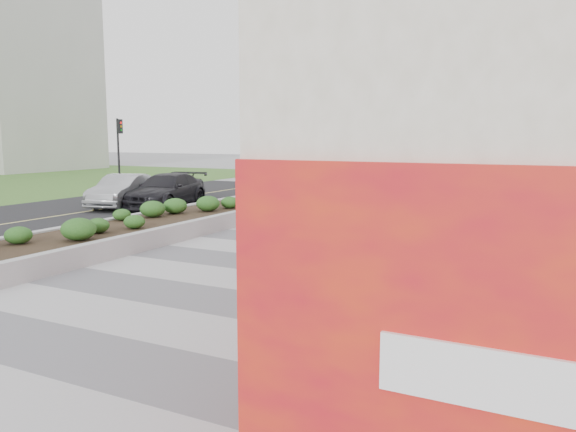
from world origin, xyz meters
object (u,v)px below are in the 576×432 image
skateboarder (253,229)px  car_dark (166,191)px  planter (155,223)px  car_silver (123,191)px  traffic_signal_near (266,145)px  traffic_signal_far (119,144)px

skateboarder → car_dark: car_dark is taller
planter → car_silver: bearing=140.2°
traffic_signal_near → car_dark: traffic_signal_near is taller
traffic_signal_near → traffic_signal_far: size_ratio=1.00×
skateboarder → traffic_signal_far: bearing=127.0°
skateboarder → car_silver: size_ratio=0.30×
planter → traffic_signal_far: (-10.93, 10.00, 2.34)m
planter → traffic_signal_far: size_ratio=4.29×
planter → traffic_signal_near: bearing=99.3°
skateboarder → car_silver: car_silver is taller
traffic_signal_far → car_silver: (4.71, -4.82, -2.02)m
planter → skateboarder: (4.34, -1.08, 0.27)m
car_silver → car_dark: size_ratio=0.87×
skateboarder → car_dark: size_ratio=0.26×
planter → skateboarder: skateboarder is taller
planter → car_dark: size_ratio=3.46×
traffic_signal_far → skateboarder: 18.97m
traffic_signal_near → car_dark: (-2.72, -4.43, -2.00)m
planter → traffic_signal_near: traffic_signal_near is taller
traffic_signal_near → car_dark: size_ratio=0.81×
traffic_signal_near → car_dark: 5.57m
traffic_signal_near → traffic_signal_far: bearing=-176.9°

